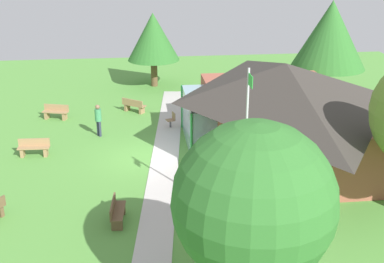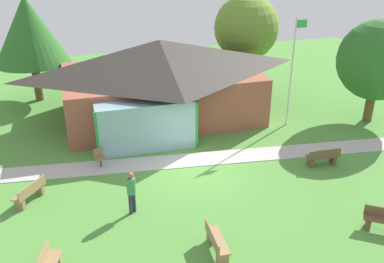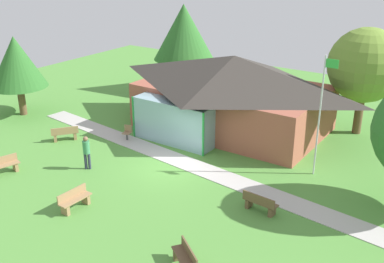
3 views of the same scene
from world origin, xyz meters
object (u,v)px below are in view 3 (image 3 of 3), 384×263
bench_front_left (3,166)px  bench_mid_right (260,203)px  pavilion (231,92)px  bench_front_right (185,259)px  bench_mid_left (65,134)px  visitor_strolling_lawn (86,150)px  bench_front_center (75,200)px  patio_chair_west (127,133)px  tree_west_hedge (16,62)px  flagpole (321,111)px  tree_behind_pavilion_left (184,32)px  tree_behind_pavilion_right (365,66)px

bench_front_left → bench_mid_right: bearing=124.1°
pavilion → bench_front_right: size_ratio=7.85×
bench_mid_left → bench_front_left: (0.71, -4.50, 0.00)m
pavilion → bench_front_left: 13.13m
bench_front_right → visitor_strolling_lawn: 9.16m
bench_front_center → bench_mid_left: 7.70m
bench_mid_left → patio_chair_west: size_ratio=1.70×
bench_mid_left → visitor_strolling_lawn: visitor_strolling_lawn is taller
bench_front_right → bench_front_left: same height
bench_mid_left → bench_front_right: size_ratio=0.99×
tree_west_hedge → visitor_strolling_lawn: bearing=-19.4°
bench_front_left → patio_chair_west: patio_chair_west is taller
pavilion → patio_chair_west: 6.57m
flagpole → bench_front_left: bearing=-146.0°
flagpole → patio_chair_west: 10.90m
pavilion → bench_front_left: size_ratio=7.40×
bench_front_right → patio_chair_west: size_ratio=1.71×
patio_chair_west → tree_behind_pavilion_left: bearing=-89.4°
patio_chair_west → tree_behind_pavilion_right: (10.50, 8.44, 3.65)m
tree_behind_pavilion_left → bench_mid_left: bearing=-89.6°
bench_front_center → visitor_strolling_lawn: bearing=-140.1°
bench_mid_left → tree_west_hedge: tree_west_hedge is taller
bench_mid_left → bench_mid_right: (12.59, -0.67, 0.00)m
visitor_strolling_lawn → tree_behind_pavilion_left: size_ratio=0.27×
pavilion → tree_behind_pavilion_left: (-6.84, 4.87, 2.12)m
flagpole → visitor_strolling_lawn: flagpole is taller
pavilion → tree_behind_pavilion_left: tree_behind_pavilion_left is taller
bench_front_center → tree_west_hedge: tree_west_hedge is taller
pavilion → visitor_strolling_lawn: size_ratio=6.65×
bench_front_center → patio_chair_west: size_ratio=1.76×
flagpole → tree_behind_pavilion_right: (0.14, 6.57, 0.84)m
pavilion → bench_mid_left: pavilion is taller
tree_west_hedge → pavilion: bearing=23.9°
flagpole → tree_west_hedge: 19.07m
bench_front_right → bench_mid_right: bearing=-59.6°
tree_behind_pavilion_left → tree_west_hedge: size_ratio=1.26×
bench_front_right → patio_chair_west: (-9.27, 7.47, 0.01)m
pavilion → visitor_strolling_lawn: (-3.04, -8.85, -1.28)m
patio_chair_west → pavilion: bearing=-144.4°
bench_mid_right → patio_chair_west: bearing=168.7°
bench_mid_left → patio_chair_west: patio_chair_west is taller
visitor_strolling_lawn → pavilion: bearing=35.0°
bench_front_right → pavilion: bearing=-30.7°
tree_behind_pavilion_left → tree_west_hedge: 11.85m
bench_mid_right → patio_chair_west: patio_chair_west is taller
bench_front_left → tree_behind_pavilion_left: 16.87m
tree_west_hedge → bench_mid_right: bearing=-6.7°
flagpole → patio_chair_west: flagpole is taller
pavilion → bench_front_right: (5.37, -12.41, -1.89)m
bench_mid_right → bench_front_left: (-11.88, -3.83, 0.00)m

